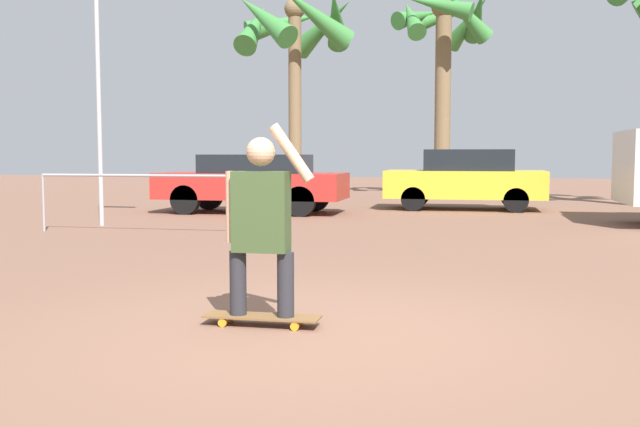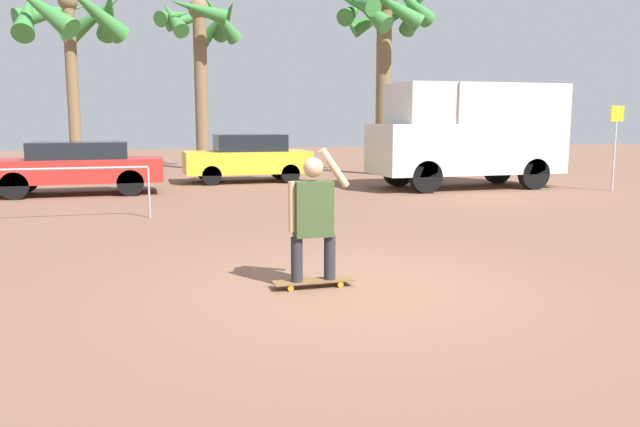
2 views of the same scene
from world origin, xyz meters
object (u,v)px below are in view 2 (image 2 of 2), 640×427
(skateboard, at_px, (313,281))
(camper_van, at_px, (470,132))
(person_skateboarder, at_px, (313,212))
(palm_tree_far_left, at_px, (70,21))
(parked_car_red, at_px, (77,166))
(palm_tree_center_background, at_px, (200,33))
(parked_car_yellow, at_px, (248,157))
(palm_tree_near_van, at_px, (384,24))
(street_sign, at_px, (616,136))

(skateboard, xyz_separation_m, camper_van, (7.58, 9.65, 1.61))
(person_skateboarder, height_order, palm_tree_far_left, palm_tree_far_left)
(parked_car_red, relative_size, palm_tree_far_left, 0.67)
(camper_van, relative_size, palm_tree_center_background, 0.81)
(skateboard, xyz_separation_m, parked_car_yellow, (1.54, 13.33, 0.73))
(person_skateboarder, height_order, parked_car_yellow, person_skateboarder)
(skateboard, xyz_separation_m, person_skateboarder, (-0.00, 0.00, 0.84))
(skateboard, distance_m, palm_tree_far_left, 18.86)
(person_skateboarder, distance_m, palm_tree_center_background, 19.83)
(parked_car_yellow, bearing_deg, person_skateboarder, -96.61)
(person_skateboarder, xyz_separation_m, palm_tree_far_left, (-4.04, 17.59, 4.63))
(skateboard, xyz_separation_m, palm_tree_far_left, (-4.04, 17.59, 5.47))
(person_skateboarder, bearing_deg, skateboard, -0.00)
(parked_car_yellow, bearing_deg, palm_tree_near_van, 14.89)
(skateboard, xyz_separation_m, palm_tree_center_background, (0.73, 19.27, 5.45))
(palm_tree_near_van, distance_m, street_sign, 9.10)
(person_skateboarder, distance_m, palm_tree_near_van, 16.90)
(palm_tree_center_background, relative_size, palm_tree_far_left, 1.02)
(person_skateboarder, bearing_deg, parked_car_red, 107.66)
(palm_tree_near_van, bearing_deg, person_skateboarder, -115.01)
(skateboard, relative_size, palm_tree_far_left, 0.14)
(skateboard, relative_size, street_sign, 0.40)
(person_skateboarder, height_order, parked_car_red, person_skateboarder)
(parked_car_red, bearing_deg, palm_tree_near_van, 19.26)
(skateboard, distance_m, parked_car_yellow, 13.44)
(parked_car_yellow, distance_m, parked_car_red, 5.55)
(palm_tree_far_left, bearing_deg, parked_car_red, -85.56)
(parked_car_red, xyz_separation_m, street_sign, (14.68, -3.38, 0.78))
(camper_van, height_order, palm_tree_near_van, palm_tree_near_van)
(parked_car_red, relative_size, street_sign, 1.88)
(street_sign, bearing_deg, parked_car_red, 167.05)
(person_skateboarder, distance_m, parked_car_red, 11.66)
(camper_van, bearing_deg, palm_tree_near_van, 97.87)
(palm_tree_far_left, bearing_deg, person_skateboarder, -77.07)
(skateboard, distance_m, street_sign, 13.64)
(palm_tree_center_background, distance_m, street_sign, 16.04)
(palm_tree_near_van, bearing_deg, palm_tree_center_background, 143.66)
(skateboard, xyz_separation_m, palm_tree_near_van, (6.88, 14.75, 5.41))
(skateboard, bearing_deg, palm_tree_far_left, 102.93)
(parked_car_red, bearing_deg, parked_car_yellow, 23.61)
(parked_car_red, bearing_deg, skateboard, -72.34)
(skateboard, height_order, person_skateboarder, person_skateboarder)
(person_skateboarder, distance_m, palm_tree_far_left, 18.63)
(parked_car_red, bearing_deg, palm_tree_center_background, 62.40)
(parked_car_yellow, height_order, parked_car_red, parked_car_yellow)
(palm_tree_center_background, height_order, street_sign, palm_tree_center_background)
(palm_tree_far_left, bearing_deg, palm_tree_near_van, -14.58)
(parked_car_yellow, xyz_separation_m, parked_car_red, (-5.08, -2.22, -0.03))
(street_sign, bearing_deg, palm_tree_center_background, 132.07)
(parked_car_yellow, bearing_deg, camper_van, -31.32)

